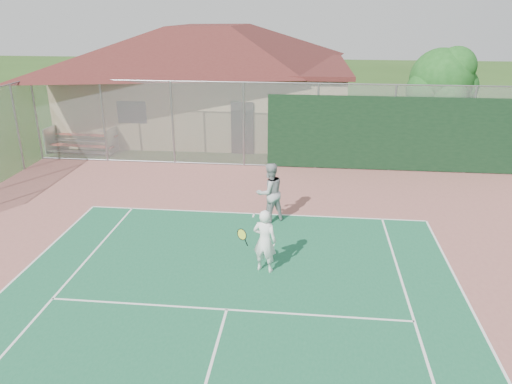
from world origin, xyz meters
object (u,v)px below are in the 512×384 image
at_px(bleachers, 85,138).
at_px(player_white_front, 264,241).
at_px(tree, 443,82).
at_px(player_grey_back, 270,193).
at_px(clubhouse, 211,68).

bearing_deg(bleachers, player_white_front, -43.92).
height_order(tree, player_grey_back, tree).
bearing_deg(bleachers, clubhouse, 47.06).
bearing_deg(bleachers, tree, 11.90).
xyz_separation_m(bleachers, tree, (16.33, 2.31, 2.48)).
bearing_deg(tree, clubhouse, 167.57).
xyz_separation_m(bleachers, player_grey_back, (9.20, -7.12, 0.34)).
relative_size(bleachers, player_grey_back, 1.67).
bearing_deg(player_white_front, bleachers, -33.12).
relative_size(tree, player_grey_back, 2.48).
bearing_deg(player_grey_back, player_white_front, 57.79).
distance_m(bleachers, tree, 16.68).
bearing_deg(player_grey_back, bleachers, -72.21).
relative_size(tree, player_white_front, 2.80).
height_order(clubhouse, bleachers, clubhouse).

